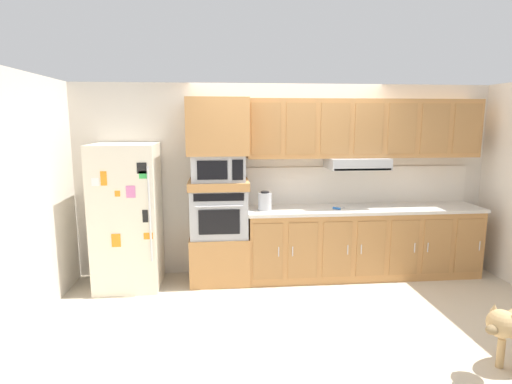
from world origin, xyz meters
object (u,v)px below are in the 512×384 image
refrigerator (127,216)px  electric_kettle (265,201)px  built_in_oven (219,212)px  microwave (218,167)px  screwdriver (337,208)px

refrigerator → electric_kettle: 1.69m
refrigerator → electric_kettle: size_ratio=7.33×
refrigerator → built_in_oven: refrigerator is taller
refrigerator → microwave: bearing=3.5°
microwave → screwdriver: (1.49, -0.08, -0.53)m
refrigerator → built_in_oven: bearing=3.5°
screwdriver → electric_kettle: bearing=177.8°
microwave → screwdriver: bearing=-3.1°
built_in_oven → electric_kettle: size_ratio=2.92×
refrigerator → electric_kettle: refrigerator is taller
microwave → electric_kettle: size_ratio=2.68×
refrigerator → microwave: size_ratio=2.73×
refrigerator → built_in_oven: 1.12m
electric_kettle → refrigerator: bearing=-179.3°
built_in_oven → screwdriver: size_ratio=4.15×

